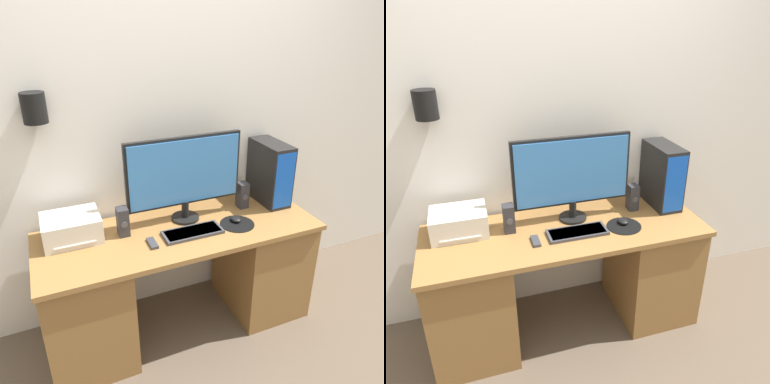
{
  "view_description": "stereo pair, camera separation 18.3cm",
  "coord_description": "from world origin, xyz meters",
  "views": [
    {
      "loc": [
        -0.68,
        -1.47,
        1.85
      ],
      "look_at": [
        0.08,
        0.3,
        0.95
      ],
      "focal_mm": 35.0,
      "sensor_mm": 36.0,
      "label": 1
    },
    {
      "loc": [
        -0.51,
        -1.53,
        1.85
      ],
      "look_at": [
        0.08,
        0.3,
        0.95
      ],
      "focal_mm": 35.0,
      "sensor_mm": 36.0,
      "label": 2
    }
  ],
  "objects": [
    {
      "name": "ground_plane",
      "position": [
        0.0,
        0.0,
        0.0
      ],
      "size": [
        12.0,
        12.0,
        0.0
      ],
      "primitive_type": "plane",
      "color": "brown"
    },
    {
      "name": "wall_back",
      "position": [
        -0.0,
        0.66,
        1.35
      ],
      "size": [
        6.4,
        0.17,
        2.7
      ],
      "color": "white",
      "rests_on": "ground_plane"
    },
    {
      "name": "desk",
      "position": [
        0.0,
        0.3,
        0.37
      ],
      "size": [
        1.65,
        0.6,
        0.72
      ],
      "color": "olive",
      "rests_on": "ground_plane"
    },
    {
      "name": "monitor",
      "position": [
        0.08,
        0.41,
        1.02
      ],
      "size": [
        0.71,
        0.17,
        0.52
      ],
      "color": "black",
      "rests_on": "desk"
    },
    {
      "name": "keyboard",
      "position": [
        0.05,
        0.23,
        0.73
      ],
      "size": [
        0.35,
        0.14,
        0.02
      ],
      "color": "#3D3D42",
      "rests_on": "desk"
    },
    {
      "name": "mousepad",
      "position": [
        0.34,
        0.22,
        0.72
      ],
      "size": [
        0.21,
        0.21,
        0.0
      ],
      "color": "black",
      "rests_on": "desk"
    },
    {
      "name": "mouse",
      "position": [
        0.34,
        0.25,
        0.74
      ],
      "size": [
        0.06,
        0.08,
        0.03
      ],
      "color": "black",
      "rests_on": "mousepad"
    },
    {
      "name": "computer_tower",
      "position": [
        0.69,
        0.43,
        0.93
      ],
      "size": [
        0.15,
        0.33,
        0.41
      ],
      "color": "black",
      "rests_on": "desk"
    },
    {
      "name": "printer",
      "position": [
        -0.59,
        0.44,
        0.79
      ],
      "size": [
        0.31,
        0.25,
        0.14
      ],
      "color": "beige",
      "rests_on": "desk"
    },
    {
      "name": "speaker_left",
      "position": [
        -0.32,
        0.37,
        0.81
      ],
      "size": [
        0.06,
        0.08,
        0.17
      ],
      "color": "#2D2D33",
      "rests_on": "desk"
    },
    {
      "name": "speaker_right",
      "position": [
        0.48,
        0.41,
        0.81
      ],
      "size": [
        0.06,
        0.08,
        0.17
      ],
      "color": "#2D2D33",
      "rests_on": "desk"
    },
    {
      "name": "remote_control",
      "position": [
        -0.2,
        0.21,
        0.73
      ],
      "size": [
        0.04,
        0.11,
        0.02
      ],
      "color": "#38383D",
      "rests_on": "desk"
    }
  ]
}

